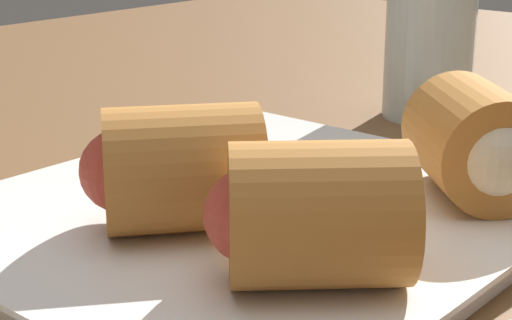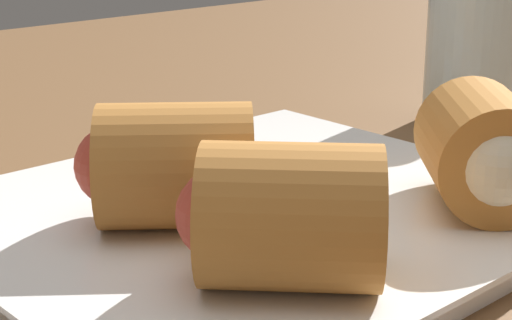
% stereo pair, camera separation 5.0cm
% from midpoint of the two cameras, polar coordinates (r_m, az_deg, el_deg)
% --- Properties ---
extents(table_surface, '(1.80, 1.40, 0.02)m').
position_cam_midpoint_polar(table_surface, '(0.43, -7.08, -7.29)').
color(table_surface, brown).
rests_on(table_surface, ground).
extents(serving_plate, '(0.30, 0.26, 0.01)m').
position_cam_midpoint_polar(serving_plate, '(0.44, -3.27, -3.95)').
color(serving_plate, white).
rests_on(serving_plate, table_surface).
extents(roll_front_left, '(0.09, 0.09, 0.06)m').
position_cam_midpoint_polar(roll_front_left, '(0.40, -9.41, -0.60)').
color(roll_front_left, '#B77533').
rests_on(roll_front_left, serving_plate).
extents(roll_front_right, '(0.09, 0.09, 0.06)m').
position_cam_midpoint_polar(roll_front_right, '(0.44, 11.58, 1.00)').
color(roll_front_right, '#B77533').
rests_on(roll_front_right, serving_plate).
extents(roll_back_left, '(0.09, 0.09, 0.06)m').
position_cam_midpoint_polar(roll_back_left, '(0.34, -0.82, -3.74)').
color(roll_back_left, '#B77533').
rests_on(roll_back_left, serving_plate).
extents(drinking_glass, '(0.07, 0.07, 0.13)m').
position_cam_midpoint_polar(drinking_glass, '(0.66, 9.43, 8.39)').
color(drinking_glass, silver).
rests_on(drinking_glass, table_surface).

